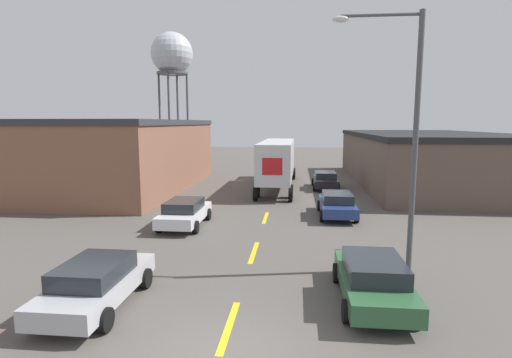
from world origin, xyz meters
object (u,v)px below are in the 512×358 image
Objects in this scene: parked_car_left_near at (96,282)px; street_lamp at (406,125)px; parked_car_right_far at (325,180)px; parked_car_right_near at (373,278)px; parked_car_left_far at (185,212)px; semi_truck at (278,159)px; parked_car_right_mid at (337,204)px; water_tower at (172,55)px.

street_lamp reaches higher than parked_car_left_near.
street_lamp is at bearing -85.36° from parked_car_right_far.
street_lamp reaches higher than parked_car_right_near.
parked_car_left_far is at bearing 90.00° from parked_car_left_near.
parked_car_right_mid is at bearing -68.35° from semi_truck.
water_tower is at bearing 104.36° from parked_car_left_near.
parked_car_right_far is at bearing 90.00° from parked_car_right_mid.
parked_car_left_near is 1.00× the size of parked_car_right_mid.
parked_car_right_far is 21.25m from parked_car_right_near.
parked_car_right_near is at bearing -90.00° from parked_car_right_mid.
semi_truck is 23.06m from parked_car_left_near.
parked_car_left_near is 0.49× the size of street_lamp.
semi_truck is 21.87m from parked_car_right_near.
semi_truck is 3.07× the size of parked_car_left_far.
water_tower reaches higher than parked_car_right_far.
parked_car_left_near is at bearing -157.43° from street_lamp.
parked_car_left_far is at bearing 134.98° from parked_car_right_near.
street_lamp is (9.71, -5.34, 4.61)m from parked_car_left_far.
parked_car_right_mid is (8.22, 12.41, 0.00)m from parked_car_left_near.
parked_car_left_near is 1.00× the size of parked_car_left_far.
parked_car_left_far is (-8.22, -3.03, 0.00)m from parked_car_right_mid.
parked_car_right_near is (0.00, -21.25, 0.00)m from parked_car_right_far.
parked_car_right_far is 1.00× the size of parked_car_right_near.
parked_car_right_mid and parked_car_right_near have the same top height.
semi_truck is at bearing 177.14° from parked_car_right_far.
parked_car_right_far is at bearing 94.64° from street_lamp.
parked_car_left_near is at bearing -123.53° from parked_car_right_mid.
parked_car_left_near is 23.86m from parked_car_right_far.
street_lamp is (1.49, -18.37, 4.61)m from parked_car_right_far.
semi_truck reaches higher than parked_car_right_near.
parked_car_right_near is 11.63m from parked_car_left_far.
parked_car_right_far is 9.99m from parked_car_right_mid.
parked_car_left_far is at bearing -107.43° from semi_truck.
water_tower reaches higher than semi_truck.
parked_car_right_near is 0.49× the size of street_lamp.
street_lamp reaches higher than parked_car_right_mid.
semi_truck is 1.51× the size of street_lamp.
parked_car_right_mid is 38.54m from water_tower.
parked_car_left_near is 11.48m from street_lamp.
parked_car_right_near is 1.00× the size of parked_car_left_far.
semi_truck is 14.00m from parked_car_left_far.
parked_car_right_far is at bearing -46.91° from water_tower.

